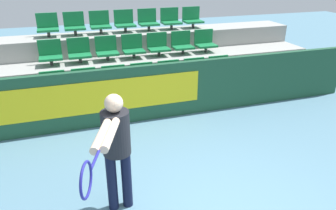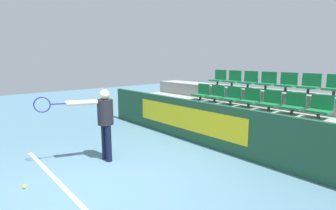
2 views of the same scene
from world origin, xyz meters
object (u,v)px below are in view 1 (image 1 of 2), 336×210
object	(u,v)px
tennis_player	(115,144)
stadium_chair_5	(195,72)
stadium_chair_1	(85,83)
stadium_chair_2	(115,80)
stadium_chair_8	(79,52)
stadium_chair_19	(171,20)
stadium_chair_11	(158,46)
stadium_chair_14	(48,26)
stadium_chair_4	(170,74)
stadium_chair_6	(220,69)
stadium_chair_12	(182,44)
stadium_chair_9	(107,50)
stadium_chair_17	(125,22)
stadium_chair_7	(50,54)
stadium_chair_3	(143,77)
stadium_chair_18	(148,21)
stadium_chair_15	(74,25)
stadium_chair_0	(54,87)
stadium_chair_13	(205,42)
stadium_chair_10	(133,48)
stadium_chair_16	(100,23)
stadium_chair_20	(192,18)

from	to	relation	value
tennis_player	stadium_chair_5	bearing A→B (deg)	73.68
stadium_chair_1	stadium_chair_2	bearing A→B (deg)	0.00
stadium_chair_8	stadium_chair_19	size ratio (longest dim) A/B	1.00
stadium_chair_11	stadium_chair_14	size ratio (longest dim) A/B	1.00
stadium_chair_4	stadium_chair_6	size ratio (longest dim) A/B	1.00
stadium_chair_8	stadium_chair_12	distance (m)	2.45
stadium_chair_4	stadium_chair_14	world-z (taller)	stadium_chair_14
stadium_chair_9	stadium_chair_17	size ratio (longest dim) A/B	1.00
stadium_chair_6	stadium_chair_7	xyz separation A→B (m)	(-3.67, 0.89, 0.44)
stadium_chair_8	stadium_chair_9	bearing A→B (deg)	0.00
stadium_chair_3	stadium_chair_7	distance (m)	2.09
stadium_chair_4	stadium_chair_18	size ratio (longest dim) A/B	1.00
stadium_chair_4	stadium_chair_11	world-z (taller)	stadium_chair_11
stadium_chair_4	stadium_chair_17	world-z (taller)	stadium_chair_17
stadium_chair_15	tennis_player	bearing A→B (deg)	-88.78
stadium_chair_1	stadium_chair_9	xyz separation A→B (m)	(0.61, 0.89, 0.44)
stadium_chair_0	stadium_chair_9	bearing A→B (deg)	35.87
stadium_chair_11	stadium_chair_15	bearing A→B (deg)	154.26
stadium_chair_6	stadium_chair_19	xyz separation A→B (m)	(-0.61, 1.77, 0.89)
stadium_chair_7	stadium_chair_19	world-z (taller)	stadium_chair_19
stadium_chair_0	stadium_chair_4	xyz separation A→B (m)	(2.45, 0.00, 0.00)
stadium_chair_4	stadium_chair_13	bearing A→B (deg)	35.87
stadium_chair_6	stadium_chair_12	bearing A→B (deg)	124.66
stadium_chair_2	stadium_chair_10	distance (m)	1.16
stadium_chair_16	stadium_chair_17	size ratio (longest dim) A/B	1.00
stadium_chair_11	stadium_chair_18	distance (m)	0.99
stadium_chair_11	stadium_chair_15	xyz separation A→B (m)	(-1.84, 0.89, 0.44)
stadium_chair_5	stadium_chair_7	distance (m)	3.22
stadium_chair_13	stadium_chair_15	bearing A→B (deg)	163.87
stadium_chair_1	stadium_chair_15	distance (m)	1.98
stadium_chair_2	stadium_chair_15	world-z (taller)	stadium_chair_15
stadium_chair_3	stadium_chair_16	size ratio (longest dim) A/B	1.00
stadium_chair_4	stadium_chair_20	xyz separation A→B (m)	(1.22, 1.77, 0.89)
stadium_chair_12	stadium_chair_19	world-z (taller)	stadium_chair_19
stadium_chair_12	stadium_chair_19	xyz separation A→B (m)	(0.00, 0.89, 0.44)
stadium_chair_13	stadium_chair_20	xyz separation A→B (m)	(0.00, 0.89, 0.44)
stadium_chair_3	stadium_chair_8	xyz separation A→B (m)	(-1.22, 0.89, 0.44)
stadium_chair_2	stadium_chair_16	size ratio (longest dim) A/B	1.00
stadium_chair_10	stadium_chair_17	size ratio (longest dim) A/B	1.00
stadium_chair_0	stadium_chair_3	distance (m)	1.84
stadium_chair_20	stadium_chair_12	bearing A→B (deg)	-124.66
stadium_chair_2	stadium_chair_18	xyz separation A→B (m)	(1.22, 1.77, 0.89)
stadium_chair_5	stadium_chair_17	world-z (taller)	stadium_chair_17
stadium_chair_6	stadium_chair_11	world-z (taller)	stadium_chair_11
stadium_chair_13	stadium_chair_16	distance (m)	2.64
stadium_chair_1	stadium_chair_16	distance (m)	2.07
stadium_chair_13	stadium_chair_12	bearing A→B (deg)	180.00
stadium_chair_6	stadium_chair_12	xyz separation A→B (m)	(-0.61, 0.89, 0.44)
stadium_chair_9	stadium_chair_3	bearing A→B (deg)	-55.34
stadium_chair_2	stadium_chair_17	bearing A→B (deg)	70.93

